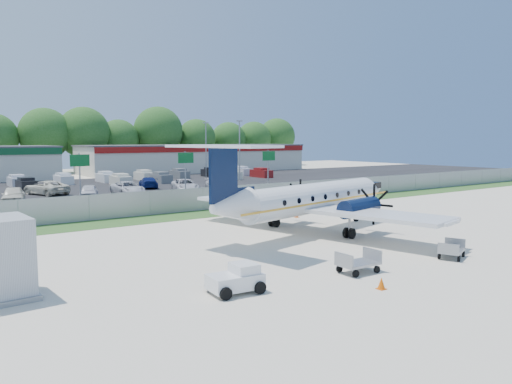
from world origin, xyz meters
TOP-DOWN VIEW (x-y plane):
  - ground at (0.00, 0.00)m, footprint 170.00×170.00m
  - grass_verge at (0.00, 12.00)m, footprint 170.00×4.00m
  - access_road at (0.00, 19.00)m, footprint 170.00×8.00m
  - parking_lot at (0.00, 40.00)m, footprint 170.00×32.00m
  - perimeter_fence at (0.00, 14.00)m, footprint 120.00×0.06m
  - building_east at (26.00, 61.98)m, footprint 44.40×12.40m
  - sign_left at (-8.00, 22.91)m, footprint 1.80×0.26m
  - sign_mid at (3.00, 22.91)m, footprint 1.80×0.26m
  - sign_right at (14.00, 22.91)m, footprint 1.80×0.26m
  - light_pole_ne at (20.00, 38.00)m, footprint 0.90×0.35m
  - light_pole_se at (20.00, 48.00)m, footprint 0.90×0.35m
  - tree_line at (0.00, 74.00)m, footprint 112.00×6.00m
  - aircraft at (0.61, 0.57)m, footprint 19.44×19.03m
  - pushback_tug at (-10.77, -7.64)m, footprint 2.27×1.71m
  - baggage_cart_near at (-4.50, -8.45)m, footprint 2.00×1.25m
  - baggage_cart_far at (1.67, -9.31)m, footprint 2.02×1.62m
  - cone_nose at (9.47, 3.52)m, footprint 0.39×0.39m
  - cone_port_wing at (-5.66, -10.81)m, footprint 0.36×0.36m
  - cone_starboard_wing at (4.03, 6.01)m, footprint 0.34×0.34m
  - road_car_mid at (6.27, 20.29)m, footprint 4.23×1.85m
  - road_car_east at (28.62, 16.78)m, footprint 5.00×2.79m
  - parked_car_a at (-12.80, 28.53)m, footprint 3.09×5.26m
  - parked_car_b at (-5.42, 28.89)m, footprint 3.19×4.67m
  - parked_car_c at (-0.85, 29.59)m, footprint 2.61×5.54m
  - parked_car_d at (5.91, 28.69)m, footprint 4.00×6.05m
  - parked_car_e at (10.56, 29.34)m, footprint 2.68×4.67m
  - parked_car_f at (-8.24, 35.22)m, footprint 4.59×6.38m
  - parked_car_g at (4.32, 35.70)m, footprint 3.30×5.29m
  - far_parking_rows at (0.00, 45.00)m, footprint 56.00×10.00m

SIDE VIEW (x-z plane):
  - ground at x=0.00m, z-range 0.00..0.00m
  - tree_line at x=0.00m, z-range -7.00..7.00m
  - road_car_mid at x=6.27m, z-range -0.68..0.68m
  - road_car_east at x=28.62m, z-range -0.80..0.80m
  - parked_car_a at x=-12.80m, z-range -0.84..0.84m
  - parked_car_b at x=-5.42m, z-range -0.74..0.74m
  - parked_car_c at x=-0.85m, z-range -0.77..0.77m
  - parked_car_d at x=5.91m, z-range -0.77..0.77m
  - parked_car_e at x=10.56m, z-range -0.64..0.64m
  - parked_car_f at x=-8.24m, z-range -0.81..0.81m
  - parked_car_g at x=4.32m, z-range -0.71..0.71m
  - far_parking_rows at x=0.00m, z-range -0.80..0.80m
  - grass_verge at x=0.00m, z-range 0.00..0.02m
  - access_road at x=0.00m, z-range 0.00..0.02m
  - parking_lot at x=0.00m, z-range 0.00..0.02m
  - cone_starboard_wing at x=4.03m, z-range -0.01..0.47m
  - cone_port_wing at x=-5.66m, z-range -0.01..0.49m
  - cone_nose at x=9.47m, z-range -0.02..0.53m
  - baggage_cart_far at x=1.67m, z-range -0.03..0.89m
  - baggage_cart_near at x=-4.50m, z-range -0.04..0.99m
  - pushback_tug at x=-10.77m, z-range -0.02..1.14m
  - perimeter_fence at x=0.00m, z-range 0.01..2.00m
  - aircraft at x=0.61m, z-range -0.68..5.26m
  - building_east at x=26.00m, z-range 0.01..5.25m
  - sign_left at x=-8.00m, z-range 1.11..6.11m
  - sign_mid at x=3.00m, z-range 1.11..6.11m
  - sign_right at x=14.00m, z-range 1.11..6.11m
  - light_pole_ne at x=20.00m, z-range 0.69..9.78m
  - light_pole_se at x=20.00m, z-range 0.69..9.78m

